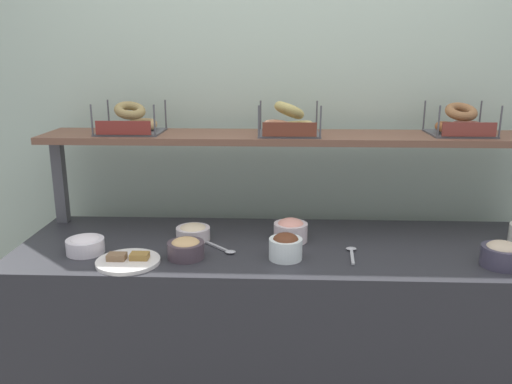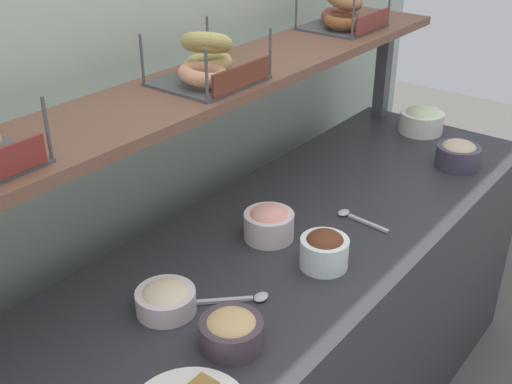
{
  "view_description": "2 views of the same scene",
  "coord_description": "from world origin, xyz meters",
  "px_view_note": "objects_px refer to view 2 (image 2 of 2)",
  "views": [
    {
      "loc": [
        -0.06,
        -2.07,
        1.64
      ],
      "look_at": [
        -0.15,
        0.09,
        1.05
      ],
      "focal_mm": 36.55,
      "sensor_mm": 36.0,
      "label": 1
    },
    {
      "loc": [
        -1.26,
        -0.89,
        1.83
      ],
      "look_at": [
        -0.06,
        0.05,
        1.03
      ],
      "focal_mm": 44.66,
      "sensor_mm": 36.0,
      "label": 2
    }
  ],
  "objects_px": {
    "bowl_potato_salad": "(166,299)",
    "bagel_basket_cinnamon_raisin": "(343,15)",
    "bowl_hummus": "(231,330)",
    "serving_spoon_by_edge": "(245,298)",
    "bowl_scallion_spread": "(421,120)",
    "serving_spoon_near_plate": "(354,217)",
    "bowl_chocolate_spread": "(324,249)",
    "bowl_tuna_salad": "(458,154)",
    "bowl_lox_spread": "(269,223)",
    "bagel_basket_sesame": "(208,64)"
  },
  "relations": [
    {
      "from": "bowl_tuna_salad",
      "to": "bowl_chocolate_spread",
      "type": "relative_size",
      "value": 1.17
    },
    {
      "from": "serving_spoon_near_plate",
      "to": "bowl_potato_salad",
      "type": "bearing_deg",
      "value": 168.2
    },
    {
      "from": "bowl_hummus",
      "to": "bowl_scallion_spread",
      "type": "height_order",
      "value": "bowl_scallion_spread"
    },
    {
      "from": "bowl_lox_spread",
      "to": "serving_spoon_near_plate",
      "type": "distance_m",
      "value": 0.29
    },
    {
      "from": "bowl_chocolate_spread",
      "to": "bowl_tuna_salad",
      "type": "bearing_deg",
      "value": -2.68
    },
    {
      "from": "bowl_chocolate_spread",
      "to": "bowl_scallion_spread",
      "type": "relative_size",
      "value": 0.76
    },
    {
      "from": "serving_spoon_near_plate",
      "to": "serving_spoon_by_edge",
      "type": "height_order",
      "value": "same"
    },
    {
      "from": "serving_spoon_near_plate",
      "to": "bagel_basket_sesame",
      "type": "height_order",
      "value": "bagel_basket_sesame"
    },
    {
      "from": "bowl_lox_spread",
      "to": "bagel_basket_sesame",
      "type": "xyz_separation_m",
      "value": [
        -0.01,
        0.2,
        0.43
      ]
    },
    {
      "from": "bowl_tuna_salad",
      "to": "serving_spoon_near_plate",
      "type": "height_order",
      "value": "bowl_tuna_salad"
    },
    {
      "from": "bowl_hummus",
      "to": "bowl_lox_spread",
      "type": "relative_size",
      "value": 1.0
    },
    {
      "from": "bowl_lox_spread",
      "to": "serving_spoon_near_plate",
      "type": "xyz_separation_m",
      "value": [
        0.25,
        -0.14,
        -0.04
      ]
    },
    {
      "from": "serving_spoon_by_edge",
      "to": "bowl_chocolate_spread",
      "type": "bearing_deg",
      "value": -15.89
    },
    {
      "from": "bowl_hummus",
      "to": "serving_spoon_by_edge",
      "type": "bearing_deg",
      "value": 28.01
    },
    {
      "from": "bagel_basket_sesame",
      "to": "bowl_hummus",
      "type": "bearing_deg",
      "value": -134.57
    },
    {
      "from": "bowl_potato_salad",
      "to": "bagel_basket_cinnamon_raisin",
      "type": "xyz_separation_m",
      "value": [
        1.17,
        0.24,
        0.44
      ]
    },
    {
      "from": "serving_spoon_near_plate",
      "to": "bagel_basket_sesame",
      "type": "bearing_deg",
      "value": 126.33
    },
    {
      "from": "bowl_lox_spread",
      "to": "bagel_basket_sesame",
      "type": "distance_m",
      "value": 0.48
    },
    {
      "from": "bowl_chocolate_spread",
      "to": "serving_spoon_by_edge",
      "type": "height_order",
      "value": "bowl_chocolate_spread"
    },
    {
      "from": "bagel_basket_cinnamon_raisin",
      "to": "bowl_hummus",
      "type": "bearing_deg",
      "value": -159.22
    },
    {
      "from": "bowl_scallion_spread",
      "to": "bagel_basket_cinnamon_raisin",
      "type": "distance_m",
      "value": 0.55
    },
    {
      "from": "bowl_hummus",
      "to": "bowl_chocolate_spread",
      "type": "distance_m",
      "value": 0.39
    },
    {
      "from": "bowl_tuna_salad",
      "to": "bowl_scallion_spread",
      "type": "distance_m",
      "value": 0.33
    },
    {
      "from": "bagel_basket_cinnamon_raisin",
      "to": "serving_spoon_by_edge",
      "type": "bearing_deg",
      "value": -160.29
    },
    {
      "from": "serving_spoon_near_plate",
      "to": "bowl_lox_spread",
      "type": "bearing_deg",
      "value": 149.68
    },
    {
      "from": "serving_spoon_near_plate",
      "to": "bowl_hummus",
      "type": "bearing_deg",
      "value": -174.4
    },
    {
      "from": "bowl_chocolate_spread",
      "to": "bowl_potato_salad",
      "type": "height_order",
      "value": "bowl_chocolate_spread"
    },
    {
      "from": "bowl_tuna_salad",
      "to": "bowl_potato_salad",
      "type": "xyz_separation_m",
      "value": [
        -1.22,
        0.24,
        -0.01
      ]
    },
    {
      "from": "bowl_tuna_salad",
      "to": "bowl_chocolate_spread",
      "type": "distance_m",
      "value": 0.82
    },
    {
      "from": "bowl_hummus",
      "to": "serving_spoon_near_plate",
      "type": "bearing_deg",
      "value": 5.6
    },
    {
      "from": "bowl_scallion_spread",
      "to": "serving_spoon_near_plate",
      "type": "relative_size",
      "value": 0.99
    },
    {
      "from": "bowl_lox_spread",
      "to": "bagel_basket_cinnamon_raisin",
      "type": "bearing_deg",
      "value": 17.37
    },
    {
      "from": "bowl_lox_spread",
      "to": "bagel_basket_sesame",
      "type": "relative_size",
      "value": 0.5
    },
    {
      "from": "bowl_tuna_salad",
      "to": "bowl_chocolate_spread",
      "type": "bearing_deg",
      "value": 177.32
    },
    {
      "from": "bowl_scallion_spread",
      "to": "bagel_basket_sesame",
      "type": "relative_size",
      "value": 0.6
    },
    {
      "from": "bowl_lox_spread",
      "to": "bowl_potato_salad",
      "type": "relative_size",
      "value": 0.99
    },
    {
      "from": "bowl_tuna_salad",
      "to": "serving_spoon_near_plate",
      "type": "relative_size",
      "value": 0.87
    },
    {
      "from": "bowl_lox_spread",
      "to": "bagel_basket_cinnamon_raisin",
      "type": "relative_size",
      "value": 0.53
    },
    {
      "from": "bowl_hummus",
      "to": "bagel_basket_sesame",
      "type": "relative_size",
      "value": 0.51
    },
    {
      "from": "bowl_potato_salad",
      "to": "serving_spoon_by_edge",
      "type": "height_order",
      "value": "bowl_potato_salad"
    },
    {
      "from": "bowl_hummus",
      "to": "bagel_basket_sesame",
      "type": "xyz_separation_m",
      "value": [
        0.41,
        0.41,
        0.44
      ]
    },
    {
      "from": "bowl_tuna_salad",
      "to": "bowl_lox_spread",
      "type": "distance_m",
      "value": 0.83
    },
    {
      "from": "bowl_scallion_spread",
      "to": "bowl_lox_spread",
      "type": "bearing_deg",
      "value": -179.98
    },
    {
      "from": "bowl_lox_spread",
      "to": "bagel_basket_cinnamon_raisin",
      "type": "height_order",
      "value": "bagel_basket_cinnamon_raisin"
    },
    {
      "from": "bowl_chocolate_spread",
      "to": "serving_spoon_near_plate",
      "type": "distance_m",
      "value": 0.28
    },
    {
      "from": "serving_spoon_by_edge",
      "to": "bagel_basket_sesame",
      "type": "distance_m",
      "value": 0.64
    },
    {
      "from": "bowl_tuna_salad",
      "to": "bagel_basket_sesame",
      "type": "relative_size",
      "value": 0.53
    },
    {
      "from": "bowl_hummus",
      "to": "bagel_basket_cinnamon_raisin",
      "type": "relative_size",
      "value": 0.53
    },
    {
      "from": "bowl_scallion_spread",
      "to": "serving_spoon_by_edge",
      "type": "relative_size",
      "value": 1.25
    },
    {
      "from": "bowl_scallion_spread",
      "to": "bagel_basket_cinnamon_raisin",
      "type": "xyz_separation_m",
      "value": [
        -0.26,
        0.24,
        0.43
      ]
    }
  ]
}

